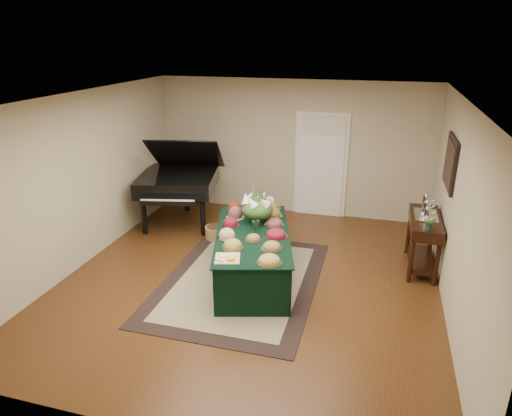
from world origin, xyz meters
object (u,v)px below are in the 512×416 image
(buffet_table, at_px, (253,255))
(floral_centerpiece, at_px, (257,205))
(mahogany_sideboard, at_px, (424,229))
(grand_piano, at_px, (179,181))

(buffet_table, distance_m, floral_centerpiece, 0.77)
(floral_centerpiece, height_order, mahogany_sideboard, floral_centerpiece)
(buffet_table, height_order, grand_piano, grand_piano)
(buffet_table, xyz_separation_m, floral_centerpiece, (-0.04, 0.40, 0.66))
(grand_piano, distance_m, mahogany_sideboard, 4.51)
(mahogany_sideboard, bearing_deg, floral_centerpiece, -166.87)
(floral_centerpiece, xyz_separation_m, grand_piano, (-1.93, 1.30, -0.17))
(buffet_table, bearing_deg, mahogany_sideboard, 21.64)
(buffet_table, bearing_deg, grand_piano, 139.11)
(buffet_table, xyz_separation_m, grand_piano, (-1.96, 1.70, 0.50))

